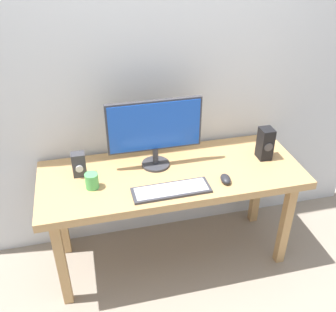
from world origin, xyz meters
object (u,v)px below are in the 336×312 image
monitor (155,130)px  coffee_mug (92,181)px  desk (172,182)px  keyboard_primary (171,190)px  speaker_right (265,143)px  audio_controller (79,164)px  mouse (226,179)px

monitor → coffee_mug: 0.49m
desk → keyboard_primary: bearing=-105.0°
desk → speaker_right: 0.66m
speaker_right → audio_controller: speaker_right is taller
desk → mouse: (0.29, -0.18, 0.10)m
desk → monitor: 0.36m
keyboard_primary → mouse: bearing=2.7°
keyboard_primary → audio_controller: 0.60m
desk → coffee_mug: 0.52m
monitor → coffee_mug: size_ratio=6.19×
mouse → speaker_right: size_ratio=0.46×
monitor → speaker_right: size_ratio=2.76×
coffee_mug → speaker_right: bearing=3.6°
audio_controller → monitor: bearing=0.9°
keyboard_primary → monitor: bearing=95.8°
keyboard_primary → mouse: 0.34m
desk → speaker_right: speaker_right is taller
keyboard_primary → coffee_mug: (-0.45, 0.15, 0.04)m
audio_controller → coffee_mug: size_ratio=1.63×
monitor → speaker_right: bearing=-6.8°
mouse → desk: bearing=152.9°
speaker_right → monitor: bearing=173.2°
coffee_mug → desk: bearing=5.9°
monitor → coffee_mug: (-0.42, -0.16, -0.21)m
desk → audio_controller: (-0.56, 0.10, 0.16)m
coffee_mug → mouse: bearing=-9.4°
keyboard_primary → audio_controller: bearing=149.8°
monitor → desk: bearing=-51.7°
audio_controller → coffee_mug: audio_controller is taller
keyboard_primary → desk: bearing=75.0°
mouse → monitor: bearing=147.4°
speaker_right → desk: bearing=-178.2°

